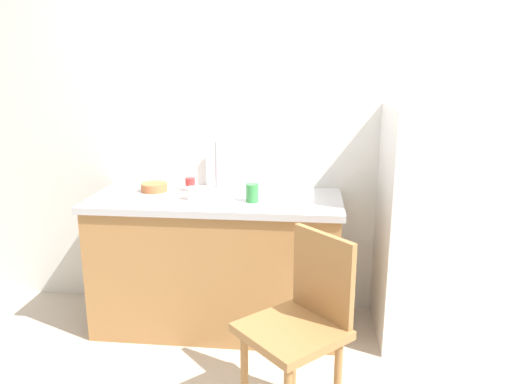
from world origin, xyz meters
The scene contains 10 objects.
back_wall centered at (0.00, 1.00, 1.27)m, with size 4.80×0.10×2.55m, color silver.
cabinet_base centered at (-0.24, 0.65, 0.40)m, with size 1.48×0.60×0.80m, color #A87542.
countertop centered at (-0.24, 0.65, 0.82)m, with size 1.52×0.64×0.04m, color #B7B7BC.
faucet centered at (-0.28, 0.90, 0.99)m, with size 0.02×0.02×0.30m, color #B7B7BC.
refrigerator centered at (1.07, 0.66, 0.70)m, with size 0.62×0.59×1.39m, color white.
chair centered at (0.30, -0.18, 0.50)m, with size 0.57×0.57×0.89m.
terracotta_bowl centered at (-0.65, 0.75, 0.87)m, with size 0.17×0.17×0.05m, color #C67042.
cup_green centered at (-0.01, 0.56, 0.90)m, with size 0.07×0.07×0.11m, color green.
cup_white centered at (-0.37, 0.57, 0.88)m, with size 0.07×0.07×0.08m, color white.
cup_red centered at (-0.43, 0.78, 0.88)m, with size 0.06×0.06×0.08m, color red.
Camera 1 is at (0.31, -2.18, 1.61)m, focal length 34.53 mm.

